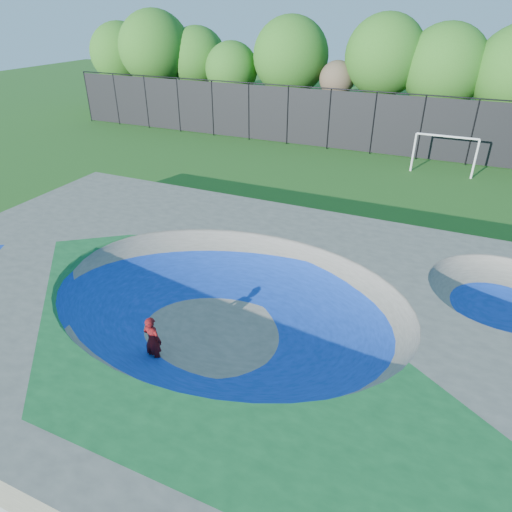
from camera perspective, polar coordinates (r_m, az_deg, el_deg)
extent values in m
plane|color=#1E5216|center=(14.30, -3.58, -9.52)|extent=(120.00, 120.00, 0.00)
cube|color=gray|center=(13.85, -3.67, -7.09)|extent=(22.00, 14.00, 1.50)
imported|color=#B00E0F|center=(13.08, -12.78, -10.25)|extent=(0.59, 0.41, 1.54)
cube|color=black|center=(13.56, -12.44, -12.69)|extent=(0.78, 0.23, 0.05)
cylinder|color=silver|center=(29.38, 19.08, 12.13)|extent=(0.12, 0.12, 2.26)
cylinder|color=silver|center=(29.30, 25.72, 10.82)|extent=(0.12, 0.12, 2.26)
cylinder|color=silver|center=(29.01, 22.83, 13.61)|extent=(3.39, 0.12, 0.12)
cylinder|color=black|center=(43.13, -20.28, 18.15)|extent=(0.09, 0.09, 4.00)
cylinder|color=black|center=(41.15, -17.06, 18.19)|extent=(0.09, 0.09, 4.00)
cylinder|color=black|center=(39.29, -13.52, 18.16)|extent=(0.09, 0.09, 4.00)
cylinder|color=black|center=(37.59, -9.65, 18.06)|extent=(0.09, 0.09, 4.00)
cylinder|color=black|center=(36.05, -5.44, 17.87)|extent=(0.09, 0.09, 4.00)
cylinder|color=black|center=(34.70, -0.89, 17.55)|extent=(0.09, 0.09, 4.00)
cylinder|color=black|center=(33.57, 3.97, 17.10)|extent=(0.09, 0.09, 4.00)
cylinder|color=black|center=(32.68, 9.11, 16.49)|extent=(0.09, 0.09, 4.00)
cylinder|color=black|center=(32.04, 14.46, 15.72)|extent=(0.09, 0.09, 4.00)
cylinder|color=black|center=(31.68, 19.93, 14.79)|extent=(0.09, 0.09, 4.00)
cylinder|color=black|center=(31.60, 25.42, 13.72)|extent=(0.09, 0.09, 4.00)
cube|color=black|center=(32.04, 14.46, 15.72)|extent=(48.00, 0.03, 3.80)
cylinder|color=black|center=(31.67, 14.92, 19.23)|extent=(48.00, 0.08, 0.08)
cylinder|color=#4A3B25|center=(47.84, -15.97, 19.02)|extent=(0.44, 0.44, 2.88)
sphere|color=#256019|center=(47.42, -16.58, 23.13)|extent=(5.42, 5.42, 5.42)
cylinder|color=#4A3B25|center=(43.29, -11.98, 18.88)|extent=(0.44, 0.44, 3.42)
sphere|color=#256019|center=(42.81, -12.56, 24.08)|extent=(5.97, 5.97, 5.97)
cylinder|color=#4A3B25|center=(43.01, -7.09, 18.98)|extent=(0.44, 0.44, 3.10)
sphere|color=#256019|center=(42.56, -7.38, 23.46)|extent=(4.89, 4.89, 4.89)
cylinder|color=#4A3B25|center=(40.00, -2.95, 18.13)|extent=(0.44, 0.44, 2.74)
sphere|color=#256019|center=(39.55, -3.07, 22.32)|extent=(4.20, 4.20, 4.20)
cylinder|color=#4A3B25|center=(38.90, 4.14, 18.15)|extent=(0.44, 0.44, 3.21)
sphere|color=#256019|center=(38.38, 4.36, 23.69)|extent=(5.79, 5.79, 5.79)
cylinder|color=#4A3B25|center=(37.15, 9.74, 17.08)|extent=(0.44, 0.44, 2.91)
sphere|color=brown|center=(36.73, 10.09, 20.97)|extent=(2.60, 2.60, 2.60)
cylinder|color=#4A3B25|center=(36.97, 14.99, 17.01)|extent=(0.44, 0.44, 3.58)
sphere|color=#256019|center=(36.42, 15.82, 22.99)|extent=(5.61, 5.61, 5.61)
cylinder|color=#4A3B25|center=(36.73, 21.45, 15.49)|extent=(0.44, 0.44, 2.99)
sphere|color=#256019|center=(36.18, 22.54, 21.02)|extent=(5.68, 5.68, 5.68)
cylinder|color=#4A3B25|center=(36.71, 28.73, 13.80)|extent=(0.44, 0.44, 2.77)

